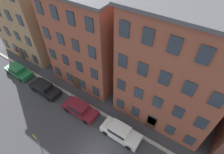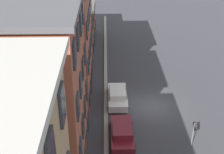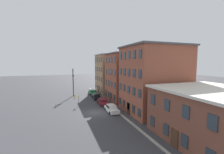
# 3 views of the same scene
# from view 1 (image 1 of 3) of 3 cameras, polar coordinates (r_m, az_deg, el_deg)

# --- Properties ---
(kerb_strip) EXTENTS (56.00, 0.36, 0.16)m
(kerb_strip) POSITION_cam_1_polar(r_m,az_deg,el_deg) (20.88, 2.46, -14.89)
(kerb_strip) COLOR #9E998E
(kerb_strip) RESTS_ON ground_plane
(apartment_corner) EXTENTS (10.34, 10.43, 12.63)m
(apartment_corner) POSITION_cam_1_polar(r_m,az_deg,el_deg) (31.55, -23.53, 19.44)
(apartment_corner) COLOR #9E7A56
(apartment_corner) RESTS_ON ground_plane
(apartment_midblock) EXTENTS (9.38, 11.04, 12.31)m
(apartment_midblock) POSITION_cam_1_polar(r_m,az_deg,el_deg) (23.75, -4.61, 14.50)
(apartment_midblock) COLOR brown
(apartment_midblock) RESTS_ON ground_plane
(apartment_far) EXTENTS (10.49, 11.43, 13.11)m
(apartment_far) POSITION_cam_1_polar(r_m,az_deg,el_deg) (19.98, 21.64, 6.02)
(apartment_far) COLOR brown
(apartment_far) RESTS_ON ground_plane
(car_green) EXTENTS (4.40, 1.92, 1.43)m
(car_green) POSITION_cam_1_polar(r_m,az_deg,el_deg) (29.10, -28.35, 1.90)
(car_green) COLOR #1E6638
(car_green) RESTS_ON ground_plane
(car_black) EXTENTS (4.40, 1.92, 1.43)m
(car_black) POSITION_cam_1_polar(r_m,az_deg,el_deg) (24.91, -21.17, -3.27)
(car_black) COLOR black
(car_black) RESTS_ON ground_plane
(car_maroon) EXTENTS (4.40, 1.92, 1.43)m
(car_maroon) POSITION_cam_1_polar(r_m,az_deg,el_deg) (21.53, -10.55, -10.05)
(car_maroon) COLOR maroon
(car_maroon) RESTS_ON ground_plane
(car_white) EXTENTS (4.40, 1.92, 1.43)m
(car_white) POSITION_cam_1_polar(r_m,az_deg,el_deg) (19.63, 2.76, -17.39)
(car_white) COLOR silver
(car_white) RESTS_ON ground_plane
(caution_sign) EXTENTS (0.94, 0.08, 2.37)m
(caution_sign) POSITION_cam_1_polar(r_m,az_deg,el_deg) (19.86, -23.63, -17.82)
(caution_sign) COLOR slate
(caution_sign) RESTS_ON ground_plane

